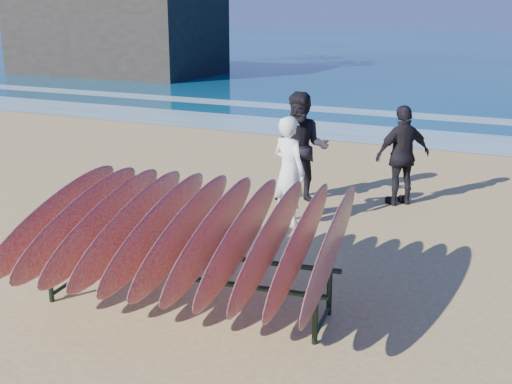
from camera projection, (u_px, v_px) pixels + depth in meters
ground at (226, 288)px, 7.39m from camera, size 120.00×120.00×0.00m
foam_near at (417, 138)px, 16.03m from camera, size 160.00×160.00×0.00m
foam_far at (443, 118)px, 19.05m from camera, size 160.00×160.00×0.00m
surfboard_rack at (185, 232)px, 6.67m from camera, size 3.49×2.99×1.38m
person_white at (289, 171)px, 9.41m from camera, size 0.70×0.59×1.63m
person_dark_a at (302, 149)px, 10.43m from camera, size 1.04×0.90×1.84m
person_dark_b at (403, 156)px, 10.38m from camera, size 0.96×0.96×1.64m
building at (116, 29)px, 31.58m from camera, size 9.78×5.44×4.35m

